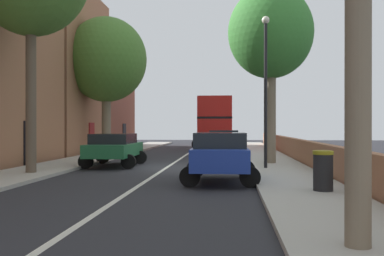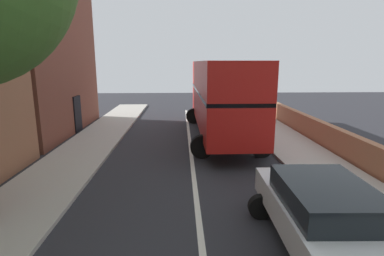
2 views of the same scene
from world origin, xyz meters
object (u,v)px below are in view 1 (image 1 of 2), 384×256
street_tree_left_2 (106,60)px  street_tree_right_3 (271,34)px  parked_car_green_left_0 (114,147)px  parked_car_white_right_2 (225,141)px  litter_bin_right (323,171)px  parked_car_blue_right_1 (220,154)px  lamppost_right (266,79)px  double_decker_bus (216,120)px

street_tree_left_2 → street_tree_right_3: 11.95m
parked_car_green_left_0 → parked_car_white_right_2: 8.73m
litter_bin_right → street_tree_right_3: bearing=93.5°
parked_car_blue_right_1 → litter_bin_right: size_ratio=3.72×
parked_car_blue_right_1 → parked_car_green_left_0: bearing=131.0°
parked_car_green_left_0 → street_tree_right_3: bearing=8.7°
street_tree_right_3 → litter_bin_right: (0.57, -9.38, -5.56)m
parked_car_green_left_0 → street_tree_left_2: bearing=107.8°
parked_car_blue_right_1 → litter_bin_right: bearing=-42.1°
street_tree_right_3 → parked_car_white_right_2: bearing=110.2°
street_tree_left_2 → litter_bin_right: size_ratio=8.15×
lamppost_right → litter_bin_right: 7.51m
street_tree_right_3 → lamppost_right: street_tree_right_3 is taller
parked_car_blue_right_1 → street_tree_right_3: bearing=72.0°
parked_car_blue_right_1 → street_tree_left_2: bearing=118.9°
double_decker_bus → lamppost_right: bearing=-82.2°
street_tree_left_2 → street_tree_right_3: (9.79, -6.85, 0.13)m
parked_car_blue_right_1 → lamppost_right: bearing=66.9°
parked_car_white_right_2 → litter_bin_right: 15.70m
parked_car_white_right_2 → litter_bin_right: bearing=-79.7°
street_tree_right_3 → lamppost_right: 3.60m
parked_car_green_left_0 → street_tree_left_2: (-2.56, 7.95, 5.21)m
double_decker_bus → litter_bin_right: size_ratio=10.23×
street_tree_left_2 → litter_bin_right: 20.01m
street_tree_left_2 → lamppost_right: bearing=-45.4°
double_decker_bus → parked_car_green_left_0: 18.02m
street_tree_right_3 → litter_bin_right: 10.92m
lamppost_right → street_tree_right_3: bearing=80.7°
parked_car_white_right_2 → street_tree_left_2: size_ratio=0.50×
lamppost_right → parked_car_white_right_2: bearing=101.7°
double_decker_bus → parked_car_blue_right_1: size_ratio=2.75×
parked_car_green_left_0 → double_decker_bus: bearing=76.5°
parked_car_white_right_2 → parked_car_blue_right_1: bearing=-90.0°
litter_bin_right → street_tree_left_2: bearing=122.5°
parked_car_green_left_0 → parked_car_blue_right_1: bearing=-49.0°
parked_car_blue_right_1 → parked_car_white_right_2: size_ratio=0.91×
street_tree_left_2 → parked_car_blue_right_1: bearing=-61.1°
parked_car_white_right_2 → street_tree_right_3: (2.23, -6.06, 5.29)m
litter_bin_right → parked_car_green_left_0: bearing=133.3°
parked_car_blue_right_1 → street_tree_left_2: 16.48m
parked_car_green_left_0 → parked_car_blue_right_1: 7.62m
double_decker_bus → street_tree_right_3: size_ratio=1.31×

